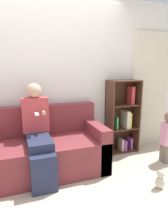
# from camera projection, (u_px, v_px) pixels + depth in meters

# --- Properties ---
(ground_plane) EXTENTS (14.00, 14.00, 0.00)m
(ground_plane) POSITION_uv_depth(u_px,v_px,m) (63.00, 188.00, 2.49)
(ground_plane) COLOR beige
(back_wall) EXTENTS (10.00, 0.06, 2.55)m
(back_wall) POSITION_uv_depth(u_px,v_px,m) (46.00, 80.00, 3.08)
(back_wall) COLOR silver
(back_wall) RESTS_ON ground_plane
(curtain_panel) EXTENTS (0.76, 0.04, 2.08)m
(curtain_panel) POSITION_uv_depth(u_px,v_px,m) (150.00, 91.00, 3.72)
(curtain_panel) COLOR beige
(curtain_panel) RESTS_ON ground_plane
(couch) EXTENTS (2.04, 0.82, 0.92)m
(couch) POSITION_uv_depth(u_px,v_px,m) (32.00, 153.00, 2.78)
(couch) COLOR maroon
(couch) RESTS_ON ground_plane
(adult_seated) EXTENTS (0.36, 0.78, 1.26)m
(adult_seated) POSITION_uv_depth(u_px,v_px,m) (38.00, 131.00, 2.63)
(adult_seated) COLOR #232842
(adult_seated) RESTS_ON ground_plane
(bookshelf) EXTENTS (0.53, 0.31, 1.26)m
(bookshelf) POSITION_uv_depth(u_px,v_px,m) (123.00, 118.00, 3.51)
(bookshelf) COLOR #4C2D1E
(bookshelf) RESTS_ON ground_plane
(teddy_bear) EXTENTS (0.12, 0.10, 0.25)m
(teddy_bear) POSITION_uv_depth(u_px,v_px,m) (160.00, 179.00, 2.47)
(teddy_bear) COLOR beige
(teddy_bear) RESTS_ON ground_plane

